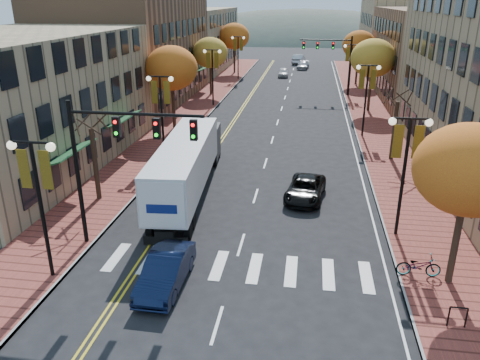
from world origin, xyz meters
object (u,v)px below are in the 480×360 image
at_px(navy_sedan, 166,271).
at_px(black_suv, 305,189).
at_px(bicycle, 419,266).
at_px(semi_truck, 188,160).

xyz_separation_m(navy_sedan, black_suv, (5.49, 9.90, -0.08)).
height_order(black_suv, bicycle, black_suv).
distance_m(semi_truck, navy_sedan, 9.97).
height_order(semi_truck, navy_sedan, semi_truck).
distance_m(navy_sedan, bicycle, 10.55).
bearing_deg(bicycle, black_suv, 29.64).
bearing_deg(black_suv, navy_sedan, -111.64).
height_order(navy_sedan, bicycle, navy_sedan).
distance_m(semi_truck, black_suv, 7.13).
height_order(navy_sedan, black_suv, navy_sedan).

